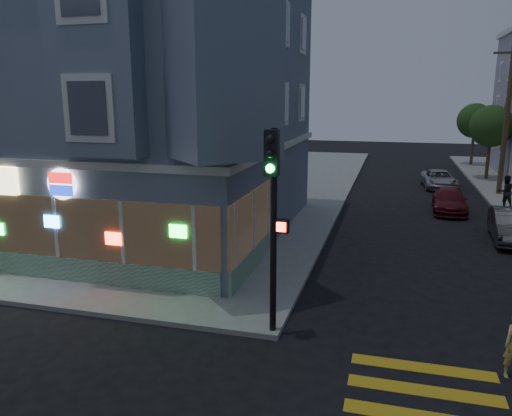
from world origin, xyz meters
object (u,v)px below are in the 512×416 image
at_px(utility_pole, 507,118).
at_px(traffic_signal, 273,198).
at_px(parked_car_d, 439,179).
at_px(parked_car_b, 511,226).
at_px(parked_car_c, 450,201).
at_px(street_tree_near, 491,126).
at_px(street_tree_far, 475,121).
at_px(pedestrian_a, 505,192).

relative_size(utility_pole, traffic_signal, 1.73).
bearing_deg(traffic_signal, parked_car_d, 74.37).
xyz_separation_m(utility_pole, parked_car_b, (-1.43, -10.67, -4.11)).
height_order(parked_car_c, traffic_signal, traffic_signal).
height_order(utility_pole, parked_car_c, utility_pole).
xyz_separation_m(utility_pole, street_tree_near, (0.20, 6.00, -0.86)).
xyz_separation_m(street_tree_far, pedestrian_a, (-0.70, -18.31, -2.90)).
xyz_separation_m(street_tree_far, parked_car_c, (-3.60, -19.47, -3.33)).
xyz_separation_m(street_tree_near, traffic_signal, (-9.38, -27.83, -0.26)).
height_order(pedestrian_a, parked_car_c, pedestrian_a).
bearing_deg(traffic_signal, parked_car_b, 53.34).
height_order(utility_pole, traffic_signal, utility_pole).
height_order(utility_pole, parked_car_d, utility_pole).
relative_size(utility_pole, parked_car_b, 2.15).
bearing_deg(parked_car_c, street_tree_far, 81.88).
bearing_deg(street_tree_near, parked_car_b, -95.58).
bearing_deg(parked_car_c, utility_pole, 60.48).
xyz_separation_m(parked_car_d, traffic_signal, (-5.78, -23.64, 3.07)).
xyz_separation_m(parked_car_b, traffic_signal, (-7.75, -11.17, 2.98)).
bearing_deg(parked_car_d, pedestrian_a, -69.42).
relative_size(parked_car_b, traffic_signal, 0.80).
distance_m(utility_pole, street_tree_far, 14.03).
distance_m(street_tree_far, parked_car_d, 13.15).
relative_size(street_tree_near, traffic_signal, 1.02).
height_order(parked_car_b, parked_car_d, parked_car_b).
bearing_deg(street_tree_far, street_tree_near, -90.00).
bearing_deg(street_tree_far, utility_pole, -90.82).
relative_size(street_tree_far, pedestrian_a, 3.00).
bearing_deg(utility_pole, parked_car_b, -97.62).
distance_m(pedestrian_a, parked_car_b, 6.43).
distance_m(street_tree_near, parked_car_c, 12.47).
height_order(street_tree_far, traffic_signal, street_tree_far).
distance_m(street_tree_far, parked_car_b, 24.93).
bearing_deg(parked_car_d, parked_car_c, -94.80).
bearing_deg(parked_car_b, utility_pole, 85.54).
height_order(parked_car_c, parked_car_d, parked_car_c).
xyz_separation_m(parked_car_b, parked_car_d, (-1.97, 12.47, -0.09)).
distance_m(street_tree_near, pedestrian_a, 10.73).
distance_m(utility_pole, parked_car_d, 5.70).
height_order(street_tree_far, parked_car_c, street_tree_far).
bearing_deg(street_tree_near, traffic_signal, -108.62).
bearing_deg(utility_pole, street_tree_far, 89.18).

